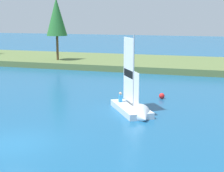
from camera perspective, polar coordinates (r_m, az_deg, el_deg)
The scene contains 5 objects.
ground_plane at distance 18.25m, azimuth -15.51°, elevation -8.97°, with size 200.00×200.00×0.00m, color #195684.
shore_bank at distance 45.08m, azimuth 5.24°, elevation 3.74°, with size 80.00×12.69×0.71m, color #5B703D.
shoreline_tree_midleft at distance 45.10m, azimuth -8.92°, elevation 10.91°, with size 2.57×2.57×7.69m.
sailboat at distance 22.48m, azimuth 3.77°, elevation -3.76°, with size 3.85×4.73×5.56m.
channel_buoy at distance 27.12m, azimuth 8.01°, elevation -1.59°, with size 0.43×0.43×0.43m, color red.
Camera 1 is at (9.60, -14.24, 6.16)m, focal length 56.86 mm.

